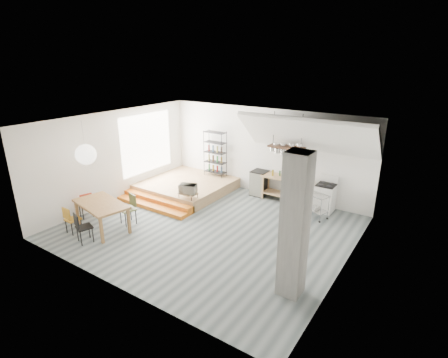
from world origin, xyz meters
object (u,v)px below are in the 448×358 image
Objects in this scene: dining_table at (101,206)px; mini_fridge at (259,183)px; rolling_cart at (315,202)px; stove at (325,197)px.

dining_table is 2.05× the size of mini_fridge.
dining_table reaches higher than rolling_cart.
mini_fridge is (-2.50, 0.04, -0.01)m from stove.
mini_fridge is at bearing 74.63° from dining_table.
mini_fridge is at bearing -178.52° from rolling_cart.
mini_fridge reaches higher than rolling_cart.
dining_table is at bearing -120.95° from rolling_cart.
stove is at bearing 99.89° from rolling_cart.
stove is at bearing 56.28° from dining_table.
stove reaches higher than dining_table.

